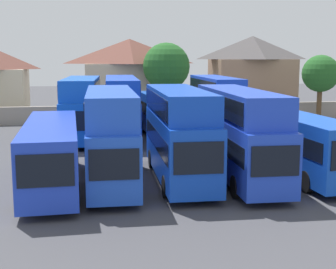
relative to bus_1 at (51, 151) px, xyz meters
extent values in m
plane|color=#424247|center=(6.62, 18.15, -1.92)|extent=(140.00, 140.00, 0.00)
cube|color=gray|center=(6.62, 24.24, -1.02)|extent=(56.00, 0.50, 1.80)
cube|color=blue|center=(0.00, 0.01, -0.07)|extent=(2.86, 11.50, 3.00)
cube|color=black|center=(0.14, -5.73, 0.30)|extent=(2.27, 0.14, 1.35)
cube|color=black|center=(0.00, 0.01, 0.30)|extent=(2.88, 10.59, 0.95)
cylinder|color=black|center=(1.27, -3.50, -1.37)|extent=(0.33, 1.11, 1.10)
cylinder|color=black|center=(-1.10, -3.56, -1.37)|extent=(0.33, 1.11, 1.10)
cylinder|color=black|center=(1.10, 3.59, -1.37)|extent=(0.33, 1.11, 1.10)
cylinder|color=black|center=(-1.27, 3.53, -1.37)|extent=(0.33, 1.11, 1.10)
cube|color=blue|center=(3.06, 0.11, -0.07)|extent=(2.72, 10.32, 2.99)
cube|color=black|center=(2.91, -5.03, 0.29)|extent=(2.14, 0.14, 1.34)
cube|color=black|center=(3.06, 0.11, 0.29)|extent=(2.74, 9.50, 0.94)
cube|color=blue|center=(3.07, 0.37, 2.23)|extent=(2.66, 9.80, 1.62)
cube|color=black|center=(3.07, 0.37, 2.23)|extent=(2.73, 9.29, 1.13)
cylinder|color=black|center=(4.09, -3.10, -1.37)|extent=(0.33, 1.11, 1.10)
cylinder|color=black|center=(1.85, -3.03, -1.37)|extent=(0.33, 1.11, 1.10)
cylinder|color=black|center=(4.27, 3.25, -1.37)|extent=(0.33, 1.11, 1.10)
cylinder|color=black|center=(2.04, 3.32, -1.37)|extent=(0.33, 1.11, 1.10)
cube|color=#1140C1|center=(6.75, 0.29, 0.03)|extent=(2.85, 10.49, 3.20)
cube|color=black|center=(6.60, -4.94, 0.41)|extent=(2.24, 0.14, 1.44)
cube|color=black|center=(6.75, 0.29, 0.41)|extent=(2.86, 9.66, 1.01)
cube|color=#1140C1|center=(6.76, 0.55, 2.34)|extent=(2.78, 9.97, 1.43)
cube|color=black|center=(6.76, 0.55, 2.34)|extent=(2.86, 9.45, 1.00)
cylinder|color=black|center=(7.83, -2.97, -1.37)|extent=(0.33, 1.11, 1.10)
cylinder|color=black|center=(5.49, -2.90, -1.37)|extent=(0.33, 1.11, 1.10)
cylinder|color=black|center=(8.02, 3.49, -1.37)|extent=(0.33, 1.11, 1.10)
cylinder|color=black|center=(5.67, 3.56, -1.37)|extent=(0.33, 1.11, 1.10)
cube|color=blue|center=(10.03, -0.06, -0.06)|extent=(2.84, 11.16, 3.02)
cube|color=black|center=(9.85, -5.62, 0.31)|extent=(2.19, 0.15, 1.36)
cube|color=black|center=(10.03, -0.06, 0.31)|extent=(2.85, 10.28, 0.95)
cube|color=blue|center=(10.04, 0.22, 2.23)|extent=(2.77, 10.61, 1.54)
cube|color=black|center=(10.04, 0.22, 2.23)|extent=(2.85, 10.06, 1.08)
cylinder|color=black|center=(11.07, -3.53, -1.37)|extent=(0.34, 1.11, 1.10)
cylinder|color=black|center=(8.78, -3.46, -1.37)|extent=(0.34, 1.11, 1.10)
cylinder|color=black|center=(11.29, 3.34, -1.37)|extent=(0.34, 1.11, 1.10)
cylinder|color=black|center=(9.00, 3.41, -1.37)|extent=(0.34, 1.11, 1.10)
cube|color=blue|center=(13.59, 0.16, -0.03)|extent=(3.07, 10.68, 3.08)
cube|color=black|center=(13.59, 0.16, 0.34)|extent=(3.07, 9.84, 0.97)
cylinder|color=black|center=(12.55, -3.16, -1.37)|extent=(0.35, 1.11, 1.10)
cylinder|color=black|center=(14.63, 3.49, -1.37)|extent=(0.35, 1.11, 1.10)
cylinder|color=black|center=(12.25, 3.39, -1.37)|extent=(0.35, 1.11, 1.10)
cube|color=blue|center=(1.50, 14.26, -0.04)|extent=(3.33, 10.55, 3.06)
cube|color=black|center=(1.12, 9.06, 0.33)|extent=(2.27, 0.25, 1.38)
cube|color=black|center=(1.50, 14.26, 0.33)|extent=(3.31, 9.72, 0.96)
cube|color=blue|center=(1.52, 14.52, 2.28)|extent=(3.25, 10.03, 1.59)
cube|color=black|center=(1.52, 14.52, 2.28)|extent=(3.30, 9.52, 1.11)
cylinder|color=black|center=(2.45, 10.96, -1.37)|extent=(0.38, 1.12, 1.10)
cylinder|color=black|center=(0.08, 11.14, -1.37)|extent=(0.38, 1.12, 1.10)
cylinder|color=black|center=(2.92, 17.39, -1.37)|extent=(0.38, 1.12, 1.10)
cylinder|color=black|center=(0.55, 17.56, -1.37)|extent=(0.38, 1.12, 1.10)
cube|color=blue|center=(4.70, 14.27, -0.03)|extent=(3.04, 11.99, 3.08)
cube|color=black|center=(4.41, 8.31, 0.34)|extent=(2.18, 0.18, 1.38)
cube|color=black|center=(4.70, 14.27, 0.34)|extent=(3.04, 11.05, 0.97)
cube|color=blue|center=(4.71, 14.57, 2.30)|extent=(2.97, 11.40, 1.59)
cube|color=black|center=(4.71, 14.57, 2.30)|extent=(3.03, 10.81, 1.11)
cylinder|color=black|center=(5.66, 10.53, -1.37)|extent=(0.35, 1.11, 1.10)
cylinder|color=black|center=(3.38, 10.64, -1.37)|extent=(0.35, 1.11, 1.10)
cylinder|color=black|center=(6.01, 17.90, -1.37)|extent=(0.35, 1.11, 1.10)
cylinder|color=black|center=(3.73, 18.00, -1.37)|extent=(0.35, 1.11, 1.10)
cube|color=blue|center=(8.13, 14.01, 0.03)|extent=(3.10, 11.40, 3.19)
cube|color=black|center=(8.44, 8.36, 0.41)|extent=(2.19, 0.20, 1.44)
cube|color=black|center=(8.13, 14.01, 0.41)|extent=(3.09, 10.50, 1.01)
cylinder|color=black|center=(9.46, 10.58, -1.37)|extent=(0.36, 1.11, 1.10)
cylinder|color=black|center=(7.18, 10.46, -1.37)|extent=(0.36, 1.11, 1.10)
cylinder|color=black|center=(9.08, 17.57, -1.37)|extent=(0.36, 1.11, 1.10)
cylinder|color=black|center=(6.79, 17.44, -1.37)|extent=(0.36, 1.11, 1.10)
cube|color=blue|center=(12.52, 13.85, -0.01)|extent=(2.55, 10.30, 3.10)
cube|color=black|center=(12.45, 8.70, 0.36)|extent=(2.11, 0.11, 1.40)
cube|color=black|center=(12.52, 13.85, 0.36)|extent=(2.58, 9.48, 0.98)
cube|color=blue|center=(12.53, 14.11, 2.32)|extent=(2.50, 9.78, 1.57)
cube|color=black|center=(12.53, 14.11, 2.32)|extent=(2.58, 9.27, 1.10)
cylinder|color=black|center=(13.58, 10.65, -1.37)|extent=(0.32, 1.10, 1.10)
cylinder|color=black|center=(11.37, 10.68, -1.37)|extent=(0.32, 1.10, 1.10)
cylinder|color=black|center=(13.67, 17.02, -1.37)|extent=(0.32, 1.10, 1.10)
cylinder|color=black|center=(11.47, 17.05, -1.37)|extent=(0.32, 1.10, 1.10)
cube|color=#C6B293|center=(6.97, 31.45, 1.02)|extent=(10.22, 6.54, 5.89)
pyramid|color=brown|center=(6.97, 31.45, 5.36)|extent=(10.73, 6.87, 2.80)
cube|color=#9E7A60|center=(21.65, 31.11, 1.26)|extent=(9.35, 6.04, 6.37)
pyramid|color=#514C4C|center=(21.65, 31.11, 5.80)|extent=(9.82, 6.34, 2.72)
cylinder|color=brown|center=(25.96, 22.24, -0.12)|extent=(0.51, 0.51, 3.60)
sphere|color=#235B23|center=(25.96, 22.24, 3.02)|extent=(3.84, 3.84, 3.84)
cylinder|color=brown|center=(10.48, 26.74, 0.02)|extent=(0.38, 0.38, 3.88)
sphere|color=#235B23|center=(10.48, 26.74, 3.72)|extent=(5.05, 5.05, 5.05)
camera|label=1|loc=(1.77, -25.21, 4.81)|focal=52.10mm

